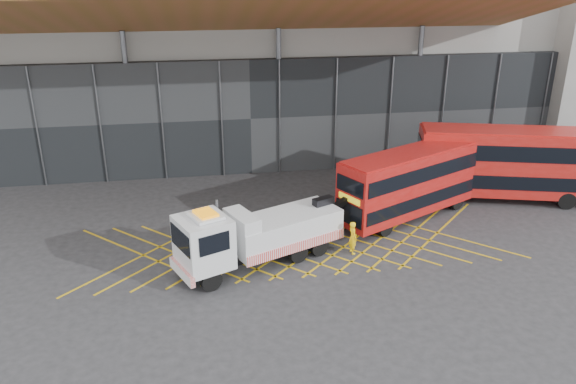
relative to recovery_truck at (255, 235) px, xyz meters
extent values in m
plane|color=#2A2A2D|center=(-0.84, 1.83, -1.63)|extent=(120.00, 120.00, 0.00)
cube|color=gold|center=(-5.64, 1.83, -1.62)|extent=(7.16, 7.16, 0.01)
cube|color=gold|center=(-5.64, 1.83, -1.62)|extent=(7.16, 7.16, 0.01)
cube|color=gold|center=(-4.04, 1.83, -1.62)|extent=(7.16, 7.16, 0.01)
cube|color=gold|center=(-4.04, 1.83, -1.62)|extent=(7.16, 7.16, 0.01)
cube|color=gold|center=(-2.44, 1.83, -1.62)|extent=(7.16, 7.16, 0.01)
cube|color=gold|center=(-2.44, 1.83, -1.62)|extent=(7.16, 7.16, 0.01)
cube|color=gold|center=(-0.84, 1.83, -1.62)|extent=(7.16, 7.16, 0.01)
cube|color=gold|center=(-0.84, 1.83, -1.62)|extent=(7.16, 7.16, 0.01)
cube|color=gold|center=(0.76, 1.83, -1.62)|extent=(7.16, 7.16, 0.01)
cube|color=gold|center=(0.76, 1.83, -1.62)|extent=(7.16, 7.16, 0.01)
cube|color=gold|center=(2.36, 1.83, -1.62)|extent=(7.16, 7.16, 0.01)
cube|color=gold|center=(2.36, 1.83, -1.62)|extent=(7.16, 7.16, 0.01)
cube|color=gold|center=(3.96, 1.83, -1.62)|extent=(7.16, 7.16, 0.01)
cube|color=gold|center=(3.96, 1.83, -1.62)|extent=(7.16, 7.16, 0.01)
cube|color=gold|center=(5.56, 1.83, -1.62)|extent=(7.16, 7.16, 0.01)
cube|color=gold|center=(5.56, 1.83, -1.62)|extent=(7.16, 7.16, 0.01)
cube|color=gold|center=(7.16, 1.83, -1.62)|extent=(7.16, 7.16, 0.01)
cube|color=gold|center=(7.16, 1.83, -1.62)|extent=(7.16, 7.16, 0.01)
cube|color=gold|center=(8.76, 1.83, -1.62)|extent=(7.16, 7.16, 0.01)
cube|color=gold|center=(8.76, 1.83, -1.62)|extent=(7.16, 7.16, 0.01)
cube|color=gold|center=(10.36, 1.83, -1.62)|extent=(7.16, 7.16, 0.01)
cube|color=gold|center=(10.36, 1.83, -1.62)|extent=(7.16, 7.16, 0.01)
cube|color=gray|center=(1.16, 20.83, 7.37)|extent=(55.00, 14.00, 18.00)
cube|color=black|center=(1.16, 13.53, 2.37)|extent=(55.00, 0.80, 8.00)
cube|color=#98622C|center=(-0.84, 9.83, 9.87)|extent=(40.00, 11.93, 4.07)
cylinder|color=#595B60|center=(-6.84, 13.33, 3.37)|extent=(0.36, 0.36, 10.00)
cylinder|color=#595B60|center=(3.16, 13.33, 3.37)|extent=(0.36, 0.36, 10.00)
cylinder|color=#595B60|center=(13.16, 13.33, 3.37)|extent=(0.36, 0.36, 10.00)
cube|color=black|center=(0.36, 0.16, -0.98)|extent=(8.42, 4.41, 0.32)
cube|color=silver|center=(-2.52, -1.11, 0.36)|extent=(2.97, 3.02, 2.41)
cube|color=black|center=(-3.55, -1.57, 0.78)|extent=(0.87, 1.88, 1.02)
cube|color=red|center=(-3.58, -1.58, -0.84)|extent=(1.19, 2.29, 0.51)
cube|color=orange|center=(-2.35, -1.04, 1.78)|extent=(1.21, 1.35, 0.11)
cube|color=silver|center=(1.54, 0.69, -0.10)|extent=(6.18, 4.44, 1.48)
cube|color=red|center=(2.02, -0.39, -0.65)|extent=(5.27, 2.38, 0.51)
cube|color=silver|center=(-0.66, -0.29, 0.97)|extent=(1.75, 2.41, 0.65)
cube|color=black|center=(3.75, 1.66, 0.78)|extent=(1.20, 0.87, 0.46)
cube|color=black|center=(4.59, 2.04, 0.32)|extent=(1.98, 1.12, 1.00)
cylinder|color=black|center=(-2.29, -2.07, -1.12)|extent=(1.06, 0.71, 1.02)
cylinder|color=black|center=(-3.08, -0.30, -1.12)|extent=(1.06, 0.71, 1.02)
cylinder|color=black|center=(3.29, 0.40, -1.12)|extent=(1.06, 0.71, 1.02)
cylinder|color=black|center=(2.51, 2.18, -1.12)|extent=(1.06, 0.71, 1.02)
cylinder|color=#595B60|center=(-1.79, 0.22, 0.87)|extent=(0.13, 0.13, 2.04)
cube|color=#9E0F0C|center=(9.75, 4.32, 0.61)|extent=(9.98, 6.59, 3.53)
cube|color=black|center=(9.75, 4.32, -0.21)|extent=(9.65, 6.46, 0.77)
cube|color=black|center=(9.75, 4.32, 1.42)|extent=(9.65, 6.46, 0.86)
cube|color=black|center=(5.27, 2.06, -0.17)|extent=(0.97, 1.85, 1.18)
cube|color=black|center=(5.27, 2.06, 1.42)|extent=(0.97, 1.85, 0.86)
cube|color=yellow|center=(5.26, 2.05, 0.70)|extent=(0.79, 1.48, 0.32)
cube|color=#9E0F0C|center=(9.75, 4.32, 2.41)|extent=(9.72, 6.33, 0.11)
cylinder|color=black|center=(7.36, 1.99, -1.15)|extent=(0.97, 0.67, 0.95)
cylinder|color=black|center=(6.45, 3.79, -1.15)|extent=(0.97, 0.67, 0.95)
cylinder|color=black|center=(12.81, 4.74, -1.15)|extent=(0.97, 0.67, 0.95)
cylinder|color=black|center=(11.90, 6.54, -1.15)|extent=(0.97, 0.67, 0.95)
cube|color=#AD140F|center=(16.61, 5.71, 0.89)|extent=(11.53, 5.55, 3.97)
cube|color=black|center=(16.61, 5.71, -0.04)|extent=(11.11, 5.48, 0.87)
cube|color=black|center=(16.61, 5.71, 1.80)|extent=(11.11, 5.48, 0.97)
cube|color=black|center=(11.17, 7.23, 0.01)|extent=(0.68, 2.23, 1.33)
cube|color=black|center=(11.17, 7.23, 1.80)|extent=(0.68, 2.23, 0.97)
cube|color=yellow|center=(11.16, 7.24, 0.98)|extent=(0.55, 1.77, 0.36)
cube|color=#AD140F|center=(16.61, 5.71, 2.90)|extent=(11.26, 5.28, 0.12)
cylinder|color=black|center=(12.85, 5.56, -1.09)|extent=(1.11, 0.58, 1.06)
cylinder|color=black|center=(13.47, 7.79, -1.09)|extent=(1.11, 0.58, 1.06)
cylinder|color=black|center=(19.44, 3.72, -1.09)|extent=(1.11, 0.58, 1.06)
cylinder|color=black|center=(20.07, 5.94, -1.09)|extent=(1.11, 0.58, 1.06)
imported|color=yellow|center=(5.05, 0.35, -0.75)|extent=(0.50, 0.69, 1.76)
camera|label=1|loc=(-2.43, -24.55, 12.23)|focal=35.00mm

